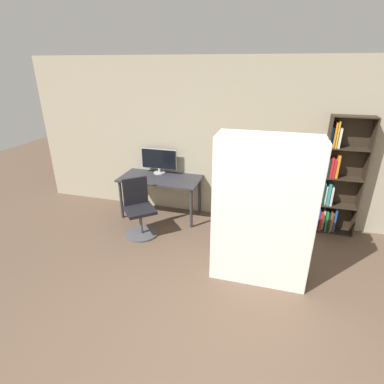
{
  "coord_description": "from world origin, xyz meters",
  "views": [
    {
      "loc": [
        0.39,
        -1.55,
        2.57
      ],
      "look_at": [
        -0.57,
        1.85,
        1.05
      ],
      "focal_mm": 28.0,
      "sensor_mm": 36.0,
      "label": 1
    }
  ],
  "objects_px": {
    "bookshelf": "(336,182)",
    "mattress_near": "(263,217)",
    "mattress_far": "(264,207)",
    "office_chair": "(139,213)",
    "monitor": "(159,160)"
  },
  "relations": [
    {
      "from": "monitor",
      "to": "mattress_near",
      "type": "distance_m",
      "value": 2.5
    },
    {
      "from": "office_chair",
      "to": "bookshelf",
      "type": "bearing_deg",
      "value": 17.51
    },
    {
      "from": "monitor",
      "to": "mattress_far",
      "type": "height_order",
      "value": "mattress_far"
    },
    {
      "from": "bookshelf",
      "to": "mattress_far",
      "type": "xyz_separation_m",
      "value": [
        -1.03,
        -1.36,
        0.06
      ]
    },
    {
      "from": "mattress_near",
      "to": "mattress_far",
      "type": "bearing_deg",
      "value": 90.0
    },
    {
      "from": "bookshelf",
      "to": "mattress_near",
      "type": "bearing_deg",
      "value": -122.41
    },
    {
      "from": "mattress_far",
      "to": "office_chair",
      "type": "bearing_deg",
      "value": 167.56
    },
    {
      "from": "bookshelf",
      "to": "mattress_far",
      "type": "distance_m",
      "value": 1.71
    },
    {
      "from": "office_chair",
      "to": "mattress_far",
      "type": "distance_m",
      "value": 2.05
    },
    {
      "from": "bookshelf",
      "to": "mattress_near",
      "type": "height_order",
      "value": "bookshelf"
    },
    {
      "from": "mattress_far",
      "to": "mattress_near",
      "type": "bearing_deg",
      "value": -90.0
    },
    {
      "from": "monitor",
      "to": "office_chair",
      "type": "height_order",
      "value": "monitor"
    },
    {
      "from": "monitor",
      "to": "mattress_far",
      "type": "xyz_separation_m",
      "value": [
        1.92,
        -1.34,
        -0.05
      ]
    },
    {
      "from": "monitor",
      "to": "mattress_far",
      "type": "distance_m",
      "value": 2.34
    },
    {
      "from": "mattress_far",
      "to": "bookshelf",
      "type": "bearing_deg",
      "value": 52.76
    }
  ]
}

